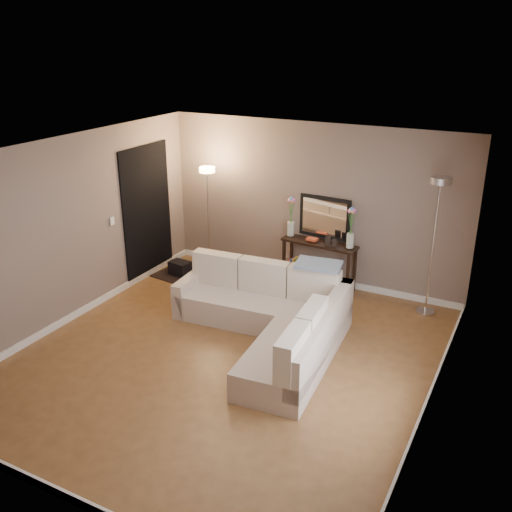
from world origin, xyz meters
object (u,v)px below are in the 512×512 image
at_px(sectional_sofa, 273,317).
at_px(console_table, 314,261).
at_px(floor_lamp_lit, 208,199).
at_px(floor_lamp_unlit, 436,220).

height_order(sectional_sofa, console_table, sectional_sofa).
xyz_separation_m(console_table, floor_lamp_lit, (-1.81, -0.27, 0.86)).
xyz_separation_m(sectional_sofa, console_table, (-0.17, 1.87, 0.11)).
distance_m(sectional_sofa, floor_lamp_lit, 2.72).
relative_size(sectional_sofa, floor_lamp_lit, 1.44).
relative_size(sectional_sofa, console_table, 2.08).
height_order(sectional_sofa, floor_lamp_lit, floor_lamp_lit).
bearing_deg(console_table, floor_lamp_unlit, -5.09).
distance_m(console_table, floor_lamp_unlit, 2.11).
height_order(console_table, floor_lamp_lit, floor_lamp_lit).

